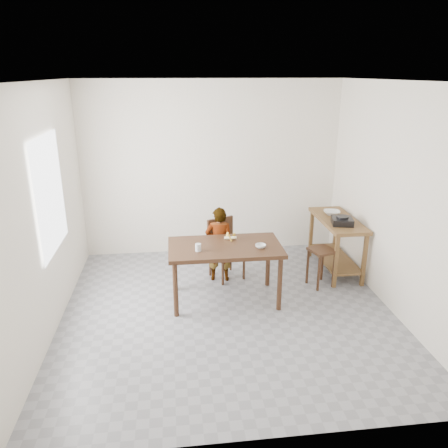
{
  "coord_description": "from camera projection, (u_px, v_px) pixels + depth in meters",
  "views": [
    {
      "loc": [
        -0.62,
        -4.68,
        2.79
      ],
      "look_at": [
        0.0,
        0.4,
        1.0
      ],
      "focal_mm": 35.0,
      "sensor_mm": 36.0,
      "label": 1
    }
  ],
  "objects": [
    {
      "name": "floor",
      "position": [
        228.0,
        313.0,
        5.38
      ],
      "size": [
        4.0,
        4.0,
        0.04
      ],
      "primitive_type": "cube",
      "color": "gray",
      "rests_on": "ground"
    },
    {
      "name": "ceiling",
      "position": [
        229.0,
        79.0,
        4.48
      ],
      "size": [
        4.0,
        4.0,
        0.04
      ],
      "primitive_type": "cube",
      "color": "white",
      "rests_on": "wall_back"
    },
    {
      "name": "wall_back",
      "position": [
        212.0,
        169.0,
        6.82
      ],
      "size": [
        4.0,
        0.04,
        2.7
      ],
      "primitive_type": "cube",
      "color": "white",
      "rests_on": "ground"
    },
    {
      "name": "wall_front",
      "position": [
        266.0,
        290.0,
        3.03
      ],
      "size": [
        4.0,
        0.04,
        2.7
      ],
      "primitive_type": "cube",
      "color": "white",
      "rests_on": "ground"
    },
    {
      "name": "wall_left",
      "position": [
        43.0,
        213.0,
        4.7
      ],
      "size": [
        0.04,
        4.0,
        2.7
      ],
      "primitive_type": "cube",
      "color": "white",
      "rests_on": "ground"
    },
    {
      "name": "wall_right",
      "position": [
        397.0,
        200.0,
        5.16
      ],
      "size": [
        0.04,
        4.0,
        2.7
      ],
      "primitive_type": "cube",
      "color": "white",
      "rests_on": "ground"
    },
    {
      "name": "window_pane",
      "position": [
        50.0,
        194.0,
        4.84
      ],
      "size": [
        0.02,
        1.1,
        1.3
      ],
      "primitive_type": "cube",
      "color": "white",
      "rests_on": "wall_left"
    },
    {
      "name": "dining_table",
      "position": [
        225.0,
        273.0,
        5.53
      ],
      "size": [
        1.4,
        0.8,
        0.75
      ],
      "primitive_type": null,
      "color": "#3A2213",
      "rests_on": "floor"
    },
    {
      "name": "prep_counter",
      "position": [
        336.0,
        245.0,
        6.37
      ],
      "size": [
        0.5,
        1.2,
        0.8
      ],
      "primitive_type": null,
      "color": "brown",
      "rests_on": "floor"
    },
    {
      "name": "child",
      "position": [
        219.0,
        244.0,
        6.03
      ],
      "size": [
        0.42,
        0.31,
        1.07
      ],
      "primitive_type": "imported",
      "rotation": [
        0.0,
        0.0,
        2.99
      ],
      "color": "silver",
      "rests_on": "floor"
    },
    {
      "name": "dining_chair",
      "position": [
        227.0,
        250.0,
        6.13
      ],
      "size": [
        0.54,
        0.54,
        0.84
      ],
      "primitive_type": null,
      "rotation": [
        0.0,
        0.0,
        0.43
      ],
      "color": "#3A2213",
      "rests_on": "floor"
    },
    {
      "name": "stool",
      "position": [
        321.0,
        267.0,
        5.95
      ],
      "size": [
        0.38,
        0.38,
        0.53
      ],
      "primitive_type": null,
      "rotation": [
        0.0,
        0.0,
        0.32
      ],
      "color": "#3A2213",
      "rests_on": "floor"
    },
    {
      "name": "glass_tumbler",
      "position": [
        198.0,
        247.0,
        5.23
      ],
      "size": [
        0.09,
        0.09,
        0.09
      ],
      "primitive_type": "cylinder",
      "rotation": [
        0.0,
        0.0,
        -0.38
      ],
      "color": "silver",
      "rests_on": "dining_table"
    },
    {
      "name": "small_bowl",
      "position": [
        261.0,
        246.0,
        5.34
      ],
      "size": [
        0.14,
        0.14,
        0.04
      ],
      "primitive_type": "imported",
      "rotation": [
        0.0,
        0.0,
        0.08
      ],
      "color": "silver",
      "rests_on": "dining_table"
    },
    {
      "name": "banana",
      "position": [
        230.0,
        237.0,
        5.59
      ],
      "size": [
        0.2,
        0.16,
        0.06
      ],
      "primitive_type": null,
      "rotation": [
        0.0,
        0.0,
        -0.25
      ],
      "color": "gold",
      "rests_on": "dining_table"
    },
    {
      "name": "serving_bowl",
      "position": [
        332.0,
        213.0,
        6.41
      ],
      "size": [
        0.28,
        0.28,
        0.06
      ],
      "primitive_type": "imported",
      "rotation": [
        0.0,
        0.0,
        -0.23
      ],
      "color": "silver",
      "rests_on": "prep_counter"
    },
    {
      "name": "gas_burner",
      "position": [
        342.0,
        221.0,
        6.0
      ],
      "size": [
        0.33,
        0.33,
        0.09
      ],
      "primitive_type": "cube",
      "rotation": [
        0.0,
        0.0,
        -0.21
      ],
      "color": "black",
      "rests_on": "prep_counter"
    }
  ]
}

